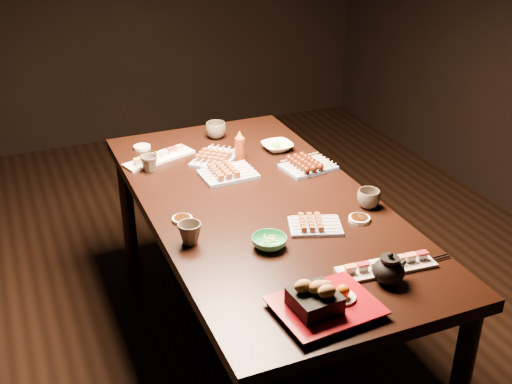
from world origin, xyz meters
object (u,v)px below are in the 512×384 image
dining_table (260,278)px  yakitori_plate_center (228,170)px  tempura_tray (326,296)px  teacup_far_right (216,130)px  yakitori_plate_left (215,154)px  teacup_near_left (190,233)px  teacup_far_left (149,163)px  sushi_platter_near (387,263)px  teacup_mid_right (369,199)px  edamame_bowl_green (269,242)px  condiment_bottle (240,145)px  teapot (389,267)px  edamame_bowl_cream (277,147)px  yakitori_plate_right (315,222)px  sushi_platter_far (159,155)px

dining_table → yakitori_plate_center: bearing=97.1°
tempura_tray → teacup_far_right: (0.16, 1.44, -0.02)m
yakitori_plate_left → teacup_far_right: teacup_far_right is taller
teacup_near_left → teacup_far_left: size_ratio=1.12×
teacup_far_left → sushi_platter_near: bearing=-63.1°
dining_table → sushi_platter_near: 0.75m
teacup_far_left → teacup_mid_right: bearing=-42.8°
teacup_far_right → yakitori_plate_center: bearing=-102.8°
edamame_bowl_green → teacup_far_right: bearing=80.8°
yakitori_plate_center → teacup_mid_right: teacup_mid_right is taller
teacup_far_left → condiment_bottle: condiment_bottle is taller
yakitori_plate_left → edamame_bowl_green: 0.79m
teapot → condiment_bottle: condiment_bottle is taller
tempura_tray → teacup_far_right: bearing=78.9°
yakitori_plate_center → tempura_tray: bearing=-95.5°
yakitori_plate_center → condiment_bottle: size_ratio=1.70×
teacup_far_right → tempura_tray: bearing=-96.3°
yakitori_plate_center → teacup_near_left: size_ratio=2.71×
edamame_bowl_cream → condiment_bottle: 0.21m
yakitori_plate_right → teacup_mid_right: size_ratio=2.11×
yakitori_plate_center → condiment_bottle: 0.19m
teacup_mid_right → teacup_far_right: bearing=109.0°
condiment_bottle → yakitori_plate_right: bearing=-87.7°
teacup_far_right → teacup_far_left: bearing=-148.1°
yakitori_plate_right → edamame_bowl_cream: 0.75m
teacup_far_left → teapot: 1.24m
condiment_bottle → dining_table: bearing=-100.2°
edamame_bowl_green → condiment_bottle: (0.18, 0.76, 0.05)m
sushi_platter_near → teacup_far_right: bearing=100.5°
dining_table → yakitori_plate_left: (-0.03, 0.46, 0.40)m
tempura_tray → teacup_far_right: 1.45m
condiment_bottle → teapot: bearing=-85.5°
yakitori_plate_left → edamame_bowl_cream: bearing=-46.8°
dining_table → yakitori_plate_left: 0.61m
teacup_far_right → edamame_bowl_green: bearing=-99.2°
teacup_far_left → condiment_bottle: 0.42m
sushi_platter_near → sushi_platter_far: (-0.47, 1.17, -0.00)m
edamame_bowl_green → tempura_tray: (0.01, -0.40, 0.04)m
tempura_tray → yakitori_plate_left: bearing=82.1°
yakitori_plate_center → yakitori_plate_left: 0.18m
teacup_far_right → condiment_bottle: size_ratio=0.73×
yakitori_plate_center → teacup_mid_right: size_ratio=2.55×
yakitori_plate_right → yakitori_plate_left: bearing=120.1°
dining_table → tempura_tray: tempura_tray is taller
yakitori_plate_right → teacup_far_left: (-0.45, 0.73, 0.01)m
yakitori_plate_left → teacup_mid_right: (0.41, -0.66, 0.01)m
sushi_platter_near → yakitori_plate_center: size_ratio=1.46×
edamame_bowl_green → edamame_bowl_cream: bearing=63.7°
teacup_far_left → teapot: bearing=-65.9°
edamame_bowl_cream → teacup_near_left: 0.91m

